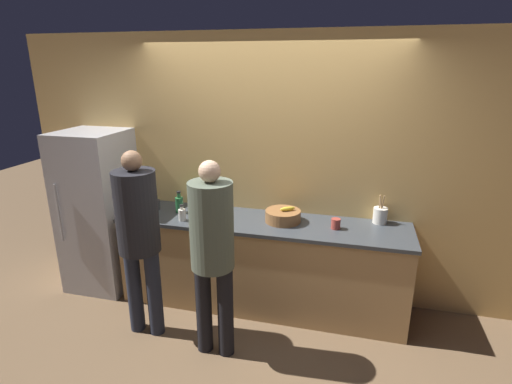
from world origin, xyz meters
TOP-DOWN VIEW (x-y plane):
  - ground_plane at (0.00, 0.00)m, footprint 14.00×14.00m
  - wall_back at (0.00, 0.69)m, footprint 5.20×0.06m
  - counter at (0.00, 0.37)m, footprint 2.75×0.67m
  - refrigerator at (-1.75, 0.35)m, footprint 0.63×0.68m
  - person_left at (-0.89, -0.31)m, footprint 0.35×0.35m
  - person_center at (-0.20, -0.42)m, footprint 0.34×0.34m
  - fruit_bowl at (0.20, 0.39)m, footprint 0.33×0.33m
  - utensil_crock at (1.08, 0.58)m, footprint 0.13×0.13m
  - bottle_dark at (-1.11, 0.40)m, footprint 0.07×0.07m
  - bottle_green at (-0.84, 0.37)m, footprint 0.08×0.08m
  - bottle_clear at (-0.73, 0.18)m, footprint 0.07×0.07m
  - cup_red at (0.69, 0.34)m, footprint 0.08×0.08m
  - potted_plant at (-0.71, 0.50)m, footprint 0.18×0.18m

SIDE VIEW (x-z plane):
  - ground_plane at x=0.00m, z-range 0.00..0.00m
  - counter at x=0.00m, z-range 0.00..0.89m
  - refrigerator at x=-1.75m, z-range 0.00..1.67m
  - cup_red at x=0.69m, z-range 0.89..0.99m
  - fruit_bowl at x=0.20m, z-range 0.87..1.02m
  - bottle_dark at x=-1.11m, z-range 0.88..1.02m
  - bottle_clear at x=-0.73m, z-range 0.88..1.03m
  - utensil_crock at x=1.08m, z-range 0.83..1.10m
  - person_center at x=-0.20m, z-range 0.15..1.79m
  - bottle_green at x=-0.84m, z-range 0.87..1.09m
  - person_left at x=-0.89m, z-range 0.16..1.82m
  - potted_plant at x=-0.71m, z-range 0.90..1.15m
  - wall_back at x=0.00m, z-range 0.00..2.60m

